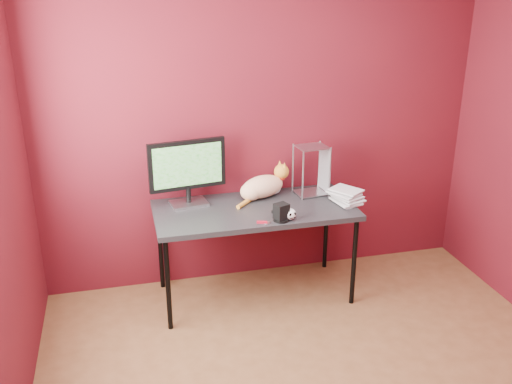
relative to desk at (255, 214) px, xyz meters
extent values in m
cube|color=#520F19|center=(0.15, 0.38, 0.60)|extent=(3.50, 0.02, 2.60)
cube|color=black|center=(0.00, 0.00, 0.03)|extent=(1.50, 0.70, 0.04)
cylinder|color=black|center=(-0.70, -0.30, -0.34)|extent=(0.04, 0.04, 0.71)
cylinder|color=black|center=(0.70, -0.30, -0.34)|extent=(0.04, 0.04, 0.71)
cylinder|color=black|center=(-0.70, 0.30, -0.34)|extent=(0.04, 0.04, 0.71)
cylinder|color=black|center=(0.70, 0.30, -0.34)|extent=(0.04, 0.04, 0.71)
cube|color=#A7A6AB|center=(-0.47, 0.18, 0.06)|extent=(0.30, 0.23, 0.02)
cylinder|color=black|center=(-0.47, 0.18, 0.13)|extent=(0.04, 0.04, 0.11)
cube|color=black|center=(-0.47, 0.18, 0.37)|extent=(0.58, 0.12, 0.38)
cube|color=#144C16|center=(-0.47, 0.18, 0.37)|extent=(0.52, 0.08, 0.31)
ellipsoid|color=orange|center=(0.11, 0.20, 0.14)|extent=(0.41, 0.32, 0.17)
ellipsoid|color=orange|center=(0.01, 0.16, 0.12)|extent=(0.22, 0.21, 0.14)
sphere|color=white|center=(0.21, 0.24, 0.11)|extent=(0.12, 0.12, 0.12)
sphere|color=orange|center=(0.28, 0.27, 0.22)|extent=(0.12, 0.12, 0.12)
cone|color=orange|center=(0.30, 0.24, 0.28)|extent=(0.04, 0.04, 0.05)
cone|color=orange|center=(0.28, 0.30, 0.28)|extent=(0.04, 0.04, 0.05)
cylinder|color=red|center=(0.27, 0.26, 0.18)|extent=(0.09, 0.09, 0.01)
cylinder|color=orange|center=(-0.06, 0.07, 0.07)|extent=(0.16, 0.16, 0.03)
ellipsoid|color=white|center=(0.19, -0.27, 0.09)|extent=(0.09, 0.09, 0.08)
ellipsoid|color=black|center=(0.18, -0.31, 0.10)|extent=(0.02, 0.01, 0.03)
ellipsoid|color=black|center=(0.21, -0.31, 0.10)|extent=(0.02, 0.01, 0.03)
cube|color=black|center=(0.19, -0.31, 0.08)|extent=(0.05, 0.02, 0.00)
cylinder|color=black|center=(0.13, -0.28, 0.06)|extent=(0.11, 0.11, 0.02)
cube|color=black|center=(0.13, -0.28, 0.12)|extent=(0.12, 0.11, 0.11)
imported|color=beige|center=(0.63, -0.08, 0.16)|extent=(0.21, 0.26, 0.23)
imported|color=beige|center=(0.63, -0.08, 0.39)|extent=(0.23, 0.27, 0.23)
imported|color=beige|center=(0.63, -0.08, 0.62)|extent=(0.25, 0.28, 0.23)
imported|color=beige|center=(0.63, -0.08, 0.85)|extent=(0.26, 0.28, 0.23)
imported|color=beige|center=(0.63, -0.08, 1.08)|extent=(0.27, 0.29, 0.23)
cylinder|color=#A7A6AB|center=(0.38, 0.08, 0.25)|extent=(0.01, 0.01, 0.40)
cylinder|color=#A7A6AB|center=(0.62, 0.08, 0.25)|extent=(0.01, 0.01, 0.40)
cylinder|color=#A7A6AB|center=(0.38, 0.27, 0.25)|extent=(0.01, 0.01, 0.40)
cylinder|color=#A7A6AB|center=(0.62, 0.27, 0.25)|extent=(0.01, 0.01, 0.40)
cube|color=#A7A6AB|center=(0.50, 0.17, 0.06)|extent=(0.25, 0.21, 0.01)
cube|color=#A7A6AB|center=(0.50, 0.17, 0.44)|extent=(0.25, 0.21, 0.01)
cube|color=#B30D23|center=(-0.02, -0.29, 0.06)|extent=(0.08, 0.04, 0.01)
cube|color=black|center=(0.12, -0.13, 0.06)|extent=(0.05, 0.04, 0.02)
cylinder|color=#A7A6AB|center=(0.02, -0.29, 0.05)|extent=(0.05, 0.05, 0.00)
camera|label=1|loc=(-0.94, -3.83, 1.71)|focal=40.00mm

